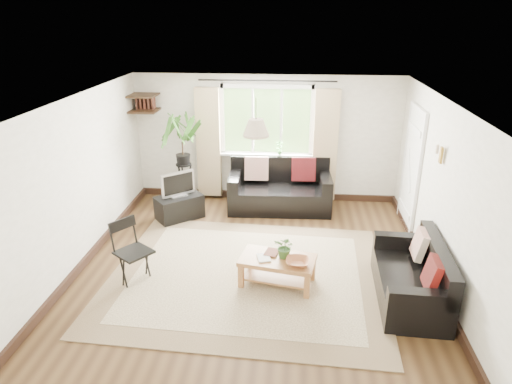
# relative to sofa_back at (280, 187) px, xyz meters

# --- Properties ---
(floor) EXTENTS (5.50, 5.50, 0.00)m
(floor) POSITION_rel_sofa_back_xyz_m (-0.28, -2.22, -0.44)
(floor) COLOR #332011
(floor) RESTS_ON ground
(ceiling) EXTENTS (5.50, 5.50, 0.00)m
(ceiling) POSITION_rel_sofa_back_xyz_m (-0.28, -2.22, 1.96)
(ceiling) COLOR white
(ceiling) RESTS_ON floor
(wall_back) EXTENTS (5.00, 0.02, 2.40)m
(wall_back) POSITION_rel_sofa_back_xyz_m (-0.28, 0.53, 0.76)
(wall_back) COLOR beige
(wall_back) RESTS_ON floor
(wall_front) EXTENTS (5.00, 0.02, 2.40)m
(wall_front) POSITION_rel_sofa_back_xyz_m (-0.28, -4.97, 0.76)
(wall_front) COLOR beige
(wall_front) RESTS_ON floor
(wall_left) EXTENTS (0.02, 5.50, 2.40)m
(wall_left) POSITION_rel_sofa_back_xyz_m (-2.78, -2.22, 0.76)
(wall_left) COLOR beige
(wall_left) RESTS_ON floor
(wall_right) EXTENTS (0.02, 5.50, 2.40)m
(wall_right) POSITION_rel_sofa_back_xyz_m (2.22, -2.22, 0.76)
(wall_right) COLOR beige
(wall_right) RESTS_ON floor
(rug) EXTENTS (3.93, 3.41, 0.02)m
(rug) POSITION_rel_sofa_back_xyz_m (-0.37, -2.39, -0.43)
(rug) COLOR beige
(rug) RESTS_ON floor
(window) EXTENTS (2.50, 0.16, 2.16)m
(window) POSITION_rel_sofa_back_xyz_m (-0.28, 0.49, 1.11)
(window) COLOR white
(window) RESTS_ON wall_back
(door) EXTENTS (0.06, 0.96, 2.06)m
(door) POSITION_rel_sofa_back_xyz_m (2.19, -0.52, 0.56)
(door) COLOR silver
(door) RESTS_ON wall_right
(corner_shelf) EXTENTS (0.50, 0.50, 0.34)m
(corner_shelf) POSITION_rel_sofa_back_xyz_m (-2.53, 0.28, 1.45)
(corner_shelf) COLOR black
(corner_shelf) RESTS_ON wall_back
(pendant_lamp) EXTENTS (0.36, 0.36, 0.54)m
(pendant_lamp) POSITION_rel_sofa_back_xyz_m (-0.28, -1.82, 1.61)
(pendant_lamp) COLOR beige
(pendant_lamp) RESTS_ON ceiling
(wall_sconce) EXTENTS (0.12, 0.12, 0.28)m
(wall_sconce) POSITION_rel_sofa_back_xyz_m (2.15, -1.92, 1.30)
(wall_sconce) COLOR beige
(wall_sconce) RESTS_ON wall_right
(sofa_back) EXTENTS (1.90, 1.00, 0.88)m
(sofa_back) POSITION_rel_sofa_back_xyz_m (0.00, 0.00, 0.00)
(sofa_back) COLOR black
(sofa_back) RESTS_ON floor
(sofa_right) EXTENTS (1.59, 0.85, 0.73)m
(sofa_right) POSITION_rel_sofa_back_xyz_m (1.77, -2.74, -0.07)
(sofa_right) COLOR black
(sofa_right) RESTS_ON floor
(coffee_table) EXTENTS (1.07, 0.72, 0.40)m
(coffee_table) POSITION_rel_sofa_back_xyz_m (0.07, -2.56, -0.24)
(coffee_table) COLOR brown
(coffee_table) RESTS_ON floor
(table_plant) EXTENTS (0.36, 0.34, 0.31)m
(table_plant) POSITION_rel_sofa_back_xyz_m (0.17, -2.53, 0.12)
(table_plant) COLOR #355D25
(table_plant) RESTS_ON coffee_table
(bowl) EXTENTS (0.32, 0.32, 0.08)m
(bowl) POSITION_rel_sofa_back_xyz_m (0.34, -2.70, 0.00)
(bowl) COLOR #A55F39
(bowl) RESTS_ON coffee_table
(book_a) EXTENTS (0.21, 0.26, 0.02)m
(book_a) POSITION_rel_sofa_back_xyz_m (-0.19, -2.60, -0.02)
(book_a) COLOR silver
(book_a) RESTS_ON coffee_table
(book_b) EXTENTS (0.22, 0.27, 0.02)m
(book_b) POSITION_rel_sofa_back_xyz_m (-0.10, -2.41, -0.02)
(book_b) COLOR brown
(book_b) RESTS_ON coffee_table
(tv_stand) EXTENTS (0.89, 0.85, 0.43)m
(tv_stand) POSITION_rel_sofa_back_xyz_m (-1.76, -0.59, -0.22)
(tv_stand) COLOR black
(tv_stand) RESTS_ON floor
(tv) EXTENTS (0.60, 0.55, 0.47)m
(tv) POSITION_rel_sofa_back_xyz_m (-1.76, -0.59, 0.22)
(tv) COLOR #A5A5AA
(tv) RESTS_ON tv_stand
(palm_stand) EXTENTS (0.74, 0.74, 1.74)m
(palm_stand) POSITION_rel_sofa_back_xyz_m (-1.81, 0.08, 0.43)
(palm_stand) COLOR black
(palm_stand) RESTS_ON floor
(folding_chair) EXTENTS (0.64, 0.64, 0.88)m
(folding_chair) POSITION_rel_sofa_back_xyz_m (-1.85, -2.66, 0.00)
(folding_chair) COLOR black
(folding_chair) RESTS_ON floor
(sill_plant) EXTENTS (0.14, 0.10, 0.27)m
(sill_plant) POSITION_rel_sofa_back_xyz_m (-0.03, 0.41, 0.63)
(sill_plant) COLOR #2D6023
(sill_plant) RESTS_ON window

